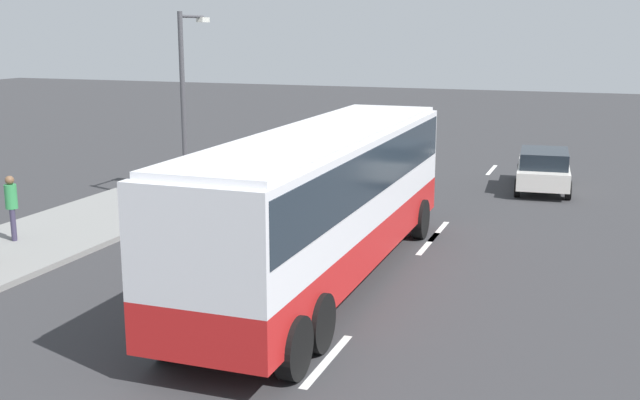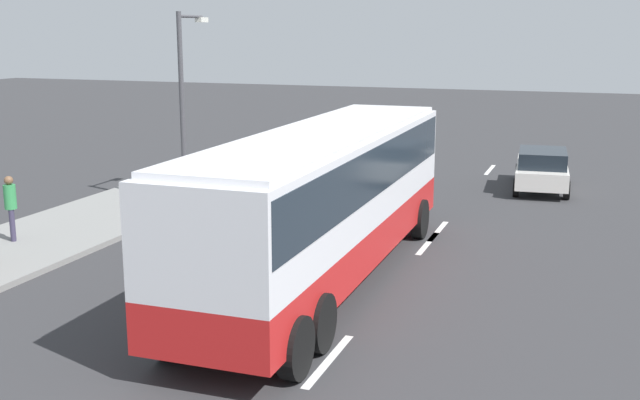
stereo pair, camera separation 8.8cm
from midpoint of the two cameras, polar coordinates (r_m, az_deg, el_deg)
The scene contains 7 objects.
ground_plane at distance 18.07m, azimuth -1.09°, elevation -6.16°, with size 120.00×120.00×0.00m, color #333335.
sidewalk_curb at distance 22.23m, azimuth -21.29°, elevation -3.26°, with size 80.00×4.00×0.15m, color gray.
lane_centreline at distance 17.33m, azimuth 4.48°, elevation -7.00°, with size 33.53×0.16×0.01m.
coach_bus at distance 17.64m, azimuth 0.27°, elevation 0.78°, with size 12.39×2.78×3.55m.
car_white_minivan at distance 29.43m, azimuth 15.80°, elevation 2.24°, with size 4.58×2.19×1.51m.
pedestrian_at_crossing at distance 22.49m, azimuth -21.74°, elevation -0.23°, with size 0.32×0.32×1.77m.
street_lamp at distance 25.88m, azimuth -9.93°, elevation 7.74°, with size 1.83×0.24×6.13m.
Camera 2 is at (-16.00, -6.11, 5.75)m, focal length 43.87 mm.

